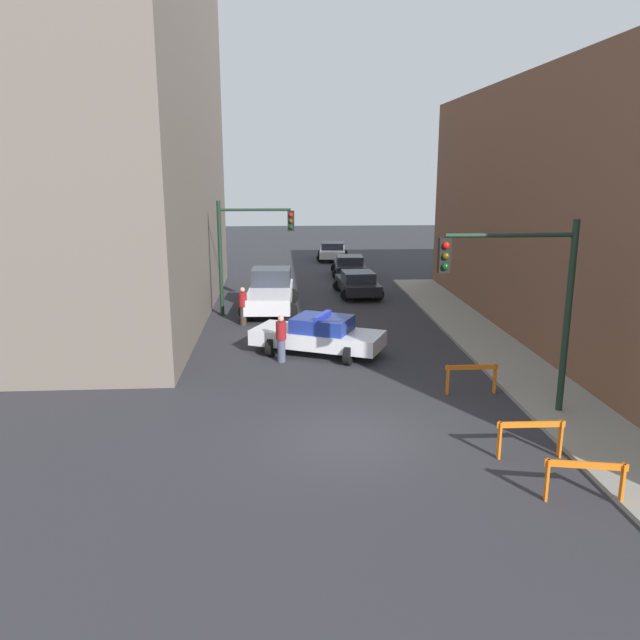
{
  "coord_description": "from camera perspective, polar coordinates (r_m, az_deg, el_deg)",
  "views": [
    {
      "loc": [
        -1.68,
        -14.41,
        6.57
      ],
      "look_at": [
        -0.26,
        8.0,
        1.11
      ],
      "focal_mm": 35.0,
      "sensor_mm": 36.0,
      "label": 1
    }
  ],
  "objects": [
    {
      "name": "ground_plane",
      "position": [
        15.93,
        2.8,
        -10.72
      ],
      "size": [
        120.0,
        120.0,
        0.0
      ],
      "primitive_type": "plane",
      "color": "#2D2D33"
    },
    {
      "name": "sidewalk_right",
      "position": [
        17.67,
        23.48,
        -9.15
      ],
      "size": [
        2.4,
        44.0,
        0.12
      ],
      "color": "gray",
      "rests_on": "ground_plane"
    },
    {
      "name": "building_corner_left",
      "position": [
        30.3,
        -24.6,
        16.44
      ],
      "size": [
        14.0,
        20.0,
        17.33
      ],
      "color": "#6B6056",
      "rests_on": "ground_plane"
    },
    {
      "name": "traffic_light_near",
      "position": [
        17.16,
        18.38,
        2.75
      ],
      "size": [
        3.64,
        0.35,
        5.2
      ],
      "color": "black",
      "rests_on": "sidewalk_right"
    },
    {
      "name": "traffic_light_far",
      "position": [
        28.42,
        -6.93,
        7.15
      ],
      "size": [
        3.44,
        0.35,
        5.2
      ],
      "color": "black",
      "rests_on": "ground_plane"
    },
    {
      "name": "police_car",
      "position": [
        22.57,
        -0.12,
        -1.36
      ],
      "size": [
        5.04,
        3.62,
        1.52
      ],
      "rotation": [
        0.0,
        0.0,
        1.15
      ],
      "color": "white",
      "rests_on": "ground_plane"
    },
    {
      "name": "white_truck",
      "position": [
        29.6,
        -4.55,
        2.58
      ],
      "size": [
        2.79,
        5.48,
        1.9
      ],
      "rotation": [
        0.0,
        0.0,
        -0.04
      ],
      "color": "silver",
      "rests_on": "ground_plane"
    },
    {
      "name": "parked_car_near",
      "position": [
        33.15,
        3.46,
        3.39
      ],
      "size": [
        2.44,
        4.4,
        1.31
      ],
      "rotation": [
        0.0,
        0.0,
        0.06
      ],
      "color": "black",
      "rests_on": "ground_plane"
    },
    {
      "name": "parked_car_mid",
      "position": [
        39.22,
        2.71,
        4.99
      ],
      "size": [
        2.41,
        4.38,
        1.31
      ],
      "rotation": [
        0.0,
        0.0,
        -0.05
      ],
      "color": "black",
      "rests_on": "ground_plane"
    },
    {
      "name": "parked_car_far",
      "position": [
        46.38,
        1.15,
        6.35
      ],
      "size": [
        2.54,
        4.45,
        1.31
      ],
      "rotation": [
        0.0,
        0.0,
        -0.1
      ],
      "color": "silver",
      "rests_on": "ground_plane"
    },
    {
      "name": "pedestrian_crossing",
      "position": [
        21.66,
        -3.57,
        -1.66
      ],
      "size": [
        0.51,
        0.51,
        1.66
      ],
      "rotation": [
        0.0,
        0.0,
        0.71
      ],
      "color": "#474C66",
      "rests_on": "ground_plane"
    },
    {
      "name": "pedestrian_corner",
      "position": [
        26.94,
        -7.07,
        1.32
      ],
      "size": [
        0.48,
        0.48,
        1.66
      ],
      "rotation": [
        0.0,
        0.0,
        4.24
      ],
      "color": "#382D23",
      "rests_on": "ground_plane"
    },
    {
      "name": "barrier_front",
      "position": [
        13.89,
        23.08,
        -12.9
      ],
      "size": [
        1.58,
        0.46,
        0.9
      ],
      "rotation": [
        0.0,
        0.0,
        -0.21
      ],
      "color": "orange",
      "rests_on": "ground_plane"
    },
    {
      "name": "barrier_mid",
      "position": [
        15.45,
        18.68,
        -9.76
      ],
      "size": [
        1.6,
        0.18,
        0.9
      ],
      "rotation": [
        0.0,
        0.0,
        -0.01
      ],
      "color": "orange",
      "rests_on": "ground_plane"
    },
    {
      "name": "barrier_back",
      "position": [
        19.19,
        13.69,
        -4.82
      ],
      "size": [
        1.6,
        0.18,
        0.9
      ],
      "rotation": [
        0.0,
        0.0,
        0.01
      ],
      "color": "orange",
      "rests_on": "ground_plane"
    }
  ]
}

